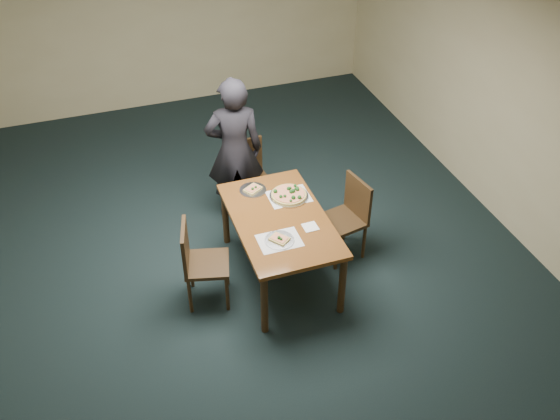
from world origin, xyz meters
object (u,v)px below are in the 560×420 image
object	(u,v)px
chair_far	(249,174)
pizza_pan	(289,195)
chair_left	(199,260)
chair_right	(348,214)
slice_plate_far	(253,190)
slice_plate_near	(279,239)
dining_table	(280,225)
diner	(234,151)

from	to	relation	value
chair_far	pizza_pan	world-z (taller)	chair_far
pizza_pan	chair_far	bearing A→B (deg)	101.98
chair_left	pizza_pan	world-z (taller)	chair_left
chair_right	slice_plate_far	distance (m)	1.03
chair_right	slice_plate_near	size ratio (longest dim) A/B	3.25
slice_plate_far	pizza_pan	bearing A→B (deg)	-34.92
chair_far	slice_plate_far	world-z (taller)	chair_far
chair_far	pizza_pan	bearing A→B (deg)	-83.10
dining_table	chair_right	size ratio (longest dim) A/B	1.65
slice_plate_near	slice_plate_far	world-z (taller)	slice_plate_near
chair_right	chair_left	bearing A→B (deg)	-95.09
slice_plate_near	chair_far	bearing A→B (deg)	84.67
pizza_pan	slice_plate_near	world-z (taller)	pizza_pan
slice_plate_near	dining_table	bearing A→B (deg)	70.05
dining_table	chair_right	distance (m)	0.82
pizza_pan	chair_right	bearing A→B (deg)	-17.90
dining_table	chair_far	distance (m)	1.18
slice_plate_near	chair_right	bearing A→B (deg)	25.39
chair_far	slice_plate_near	distance (m)	1.51
chair_right	slice_plate_near	distance (m)	1.04
chair_left	diner	world-z (taller)	diner
chair_right	diner	world-z (taller)	diner
chair_left	chair_right	distance (m)	1.66
slice_plate_near	slice_plate_far	bearing A→B (deg)	89.95
chair_right	slice_plate_far	xyz separation A→B (m)	(-0.91, 0.42, 0.25)
diner	slice_plate_near	xyz separation A→B (m)	(0.02, -1.47, -0.11)
chair_far	diner	world-z (taller)	diner
diner	chair_right	bearing A→B (deg)	142.04
diner	chair_far	bearing A→B (deg)	-163.68
dining_table	chair_left	distance (m)	0.87
chair_left	slice_plate_near	bearing A→B (deg)	-93.99
chair_left	diner	distance (m)	1.46
pizza_pan	slice_plate_near	size ratio (longest dim) A/B	1.43
chair_far	chair_left	world-z (taller)	same
pizza_pan	slice_plate_far	distance (m)	0.39
chair_far	slice_plate_far	size ratio (longest dim) A/B	3.25
dining_table	pizza_pan	bearing A→B (deg)	56.10
chair_right	slice_plate_near	world-z (taller)	chair_right
chair_left	dining_table	bearing A→B (deg)	-70.58
chair_left	slice_plate_far	size ratio (longest dim) A/B	3.25
slice_plate_near	diner	bearing A→B (deg)	90.77
dining_table	chair_left	bearing A→B (deg)	-175.08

